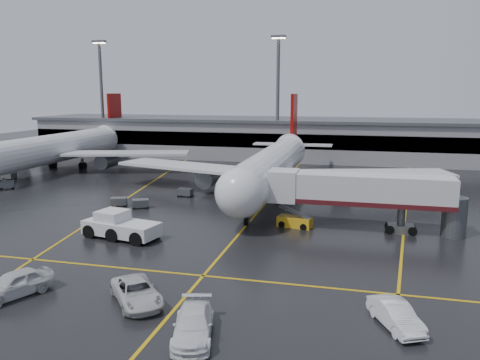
# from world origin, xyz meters

# --- Properties ---
(ground) EXTENTS (220.00, 220.00, 0.00)m
(ground) POSITION_xyz_m (0.00, 0.00, 0.00)
(ground) COLOR black
(ground) RESTS_ON ground
(apron_line_centre) EXTENTS (0.25, 90.00, 0.02)m
(apron_line_centre) POSITION_xyz_m (0.00, 0.00, 0.01)
(apron_line_centre) COLOR gold
(apron_line_centre) RESTS_ON ground
(apron_line_stop) EXTENTS (60.00, 0.25, 0.02)m
(apron_line_stop) POSITION_xyz_m (0.00, -22.00, 0.01)
(apron_line_stop) COLOR gold
(apron_line_stop) RESTS_ON ground
(apron_line_left) EXTENTS (9.99, 69.35, 0.02)m
(apron_line_left) POSITION_xyz_m (-20.00, 10.00, 0.01)
(apron_line_left) COLOR gold
(apron_line_left) RESTS_ON ground
(apron_line_right) EXTENTS (7.57, 69.64, 0.02)m
(apron_line_right) POSITION_xyz_m (18.00, 10.00, 0.01)
(apron_line_right) COLOR gold
(apron_line_right) RESTS_ON ground
(terminal) EXTENTS (122.00, 19.00, 8.60)m
(terminal) POSITION_xyz_m (0.00, 47.93, 4.32)
(terminal) COLOR gray
(terminal) RESTS_ON ground
(light_mast_left) EXTENTS (3.00, 1.20, 25.45)m
(light_mast_left) POSITION_xyz_m (-45.00, 42.00, 14.47)
(light_mast_left) COLOR #595B60
(light_mast_left) RESTS_ON ground
(light_mast_mid) EXTENTS (3.00, 1.20, 25.45)m
(light_mast_mid) POSITION_xyz_m (-5.00, 42.00, 14.47)
(light_mast_mid) COLOR #595B60
(light_mast_mid) RESTS_ON ground
(main_airliner) EXTENTS (48.80, 45.60, 14.10)m
(main_airliner) POSITION_xyz_m (0.00, 9.70, 4.21)
(main_airliner) COLOR silver
(main_airliner) RESTS_ON ground
(second_airliner) EXTENTS (48.80, 45.60, 14.10)m
(second_airliner) POSITION_xyz_m (-42.00, 21.70, 4.21)
(second_airliner) COLOR silver
(second_airliner) RESTS_ON ground
(jet_bridge) EXTENTS (19.90, 3.40, 6.05)m
(jet_bridge) POSITION_xyz_m (11.87, -6.00, 3.93)
(jet_bridge) COLOR silver
(jet_bridge) RESTS_ON ground
(pushback_tractor) EXTENTS (8.18, 4.66, 2.76)m
(pushback_tractor) POSITION_xyz_m (-11.21, -14.37, 1.10)
(pushback_tractor) COLOR silver
(pushback_tractor) RESTS_ON ground
(belt_loader) EXTENTS (3.87, 2.32, 2.30)m
(belt_loader) POSITION_xyz_m (5.16, -6.41, 0.57)
(belt_loader) COLOR gold
(belt_loader) RESTS_ON ground
(service_van_a) EXTENTS (5.68, 6.02, 1.58)m
(service_van_a) POSITION_xyz_m (-2.86, -27.76, 0.79)
(service_van_a) COLOR silver
(service_van_a) RESTS_ON ground
(service_van_b) EXTENTS (3.57, 5.93, 1.61)m
(service_van_b) POSITION_xyz_m (2.46, -31.22, 0.80)
(service_van_b) COLOR white
(service_van_b) RESTS_ON ground
(service_van_c) EXTENTS (3.52, 4.98, 1.56)m
(service_van_c) POSITION_xyz_m (14.08, -26.99, 0.78)
(service_van_c) COLOR white
(service_van_c) RESTS_ON ground
(service_van_d) EXTENTS (4.25, 5.85, 1.85)m
(service_van_d) POSITION_xyz_m (-11.71, -28.80, 0.92)
(service_van_d) COLOR silver
(service_van_d) RESTS_ON ground
(baggage_cart_a) EXTENTS (2.38, 2.08, 1.12)m
(baggage_cart_a) POSITION_xyz_m (-14.62, -2.69, 0.63)
(baggage_cart_a) COLOR #595B60
(baggage_cart_a) RESTS_ON ground
(baggage_cart_b) EXTENTS (2.34, 1.94, 1.12)m
(baggage_cart_b) POSITION_xyz_m (-17.73, -2.46, 0.63)
(baggage_cart_b) COLOR #595B60
(baggage_cart_b) RESTS_ON ground
(baggage_cart_c) EXTENTS (2.07, 1.41, 1.12)m
(baggage_cart_c) POSITION_xyz_m (-11.58, 5.01, 0.63)
(baggage_cart_c) COLOR #595B60
(baggage_cart_c) RESTS_ON ground
(baggage_cart_d) EXTENTS (2.10, 1.47, 1.12)m
(baggage_cart_d) POSITION_xyz_m (-44.62, 10.42, 0.63)
(baggage_cart_d) COLOR #595B60
(baggage_cart_d) RESTS_ON ground
(baggage_cart_e) EXTENTS (2.39, 2.19, 1.12)m
(baggage_cart_e) POSITION_xyz_m (-39.50, 3.72, 0.63)
(baggage_cart_e) COLOR #595B60
(baggage_cart_e) RESTS_ON ground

